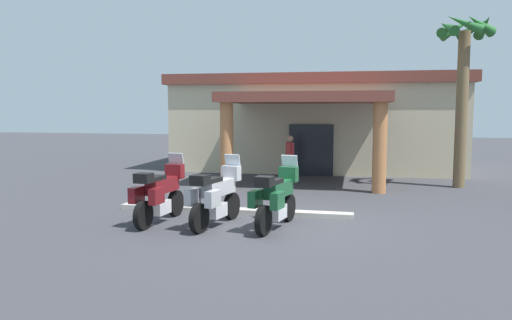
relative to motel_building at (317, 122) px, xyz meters
name	(u,v)px	position (x,y,z in m)	size (l,w,h in m)	color
ground_plane	(271,223)	(0.06, -11.85, -2.14)	(80.00, 80.00, 0.00)	#38383D
motel_building	(317,122)	(0.00, 0.00, 0.00)	(12.89, 11.03, 4.20)	beige
motorcycle_maroon	(160,194)	(-2.53, -12.40, -1.44)	(0.74, 2.21, 1.61)	black
motorcycle_silver	(216,196)	(-1.12, -12.44, -1.44)	(0.91, 2.19, 1.61)	black
motorcycle_green	(276,198)	(0.28, -12.34, -1.44)	(0.90, 2.19, 1.61)	black
pedestrian	(290,155)	(-0.54, -4.89, -1.14)	(0.36, 0.44, 1.73)	black
palm_tree_near_portico	(463,63)	(5.42, -5.07, 2.14)	(1.94, 2.00, 5.98)	brown
curb_strip	(233,211)	(-1.12, -10.93, -2.08)	(6.23, 0.36, 0.12)	#ADA89E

